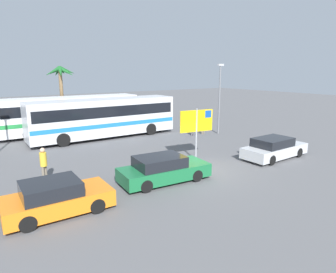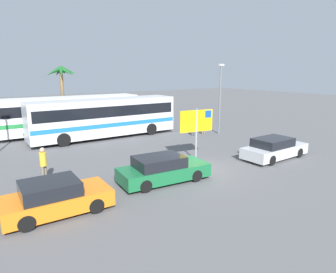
{
  "view_description": "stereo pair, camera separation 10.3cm",
  "coord_description": "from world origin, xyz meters",
  "px_view_note": "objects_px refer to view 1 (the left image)",
  "views": [
    {
      "loc": [
        -9.88,
        -11.82,
        5.36
      ],
      "look_at": [
        0.4,
        3.37,
        1.3
      ],
      "focal_mm": 31.63,
      "sensor_mm": 36.0,
      "label": 1
    },
    {
      "loc": [
        -9.79,
        -11.87,
        5.36
      ],
      "look_at": [
        0.4,
        3.37,
        1.3
      ],
      "focal_mm": 31.63,
      "sensor_mm": 36.0,
      "label": 2
    }
  ],
  "objects_px": {
    "bus_rear_coach": "(71,113)",
    "pedestrian_near_sign": "(43,162)",
    "bus_front_coach": "(104,116)",
    "pedestrian_crossing_lot": "(193,125)",
    "pedestrian_by_bus": "(203,122)",
    "car_silver": "(274,148)",
    "car_green": "(163,169)",
    "ferry_sign": "(197,123)",
    "car_orange": "(56,198)"
  },
  "relations": [
    {
      "from": "pedestrian_crossing_lot",
      "to": "pedestrian_near_sign",
      "type": "relative_size",
      "value": 0.91
    },
    {
      "from": "bus_rear_coach",
      "to": "ferry_sign",
      "type": "relative_size",
      "value": 3.71
    },
    {
      "from": "ferry_sign",
      "to": "car_green",
      "type": "bearing_deg",
      "value": -144.24
    },
    {
      "from": "bus_rear_coach",
      "to": "car_green",
      "type": "height_order",
      "value": "bus_rear_coach"
    },
    {
      "from": "car_green",
      "to": "pedestrian_crossing_lot",
      "type": "bearing_deg",
      "value": 48.02
    },
    {
      "from": "car_orange",
      "to": "pedestrian_crossing_lot",
      "type": "bearing_deg",
      "value": 32.13
    },
    {
      "from": "bus_front_coach",
      "to": "car_green",
      "type": "distance_m",
      "value": 11.22
    },
    {
      "from": "car_orange",
      "to": "pedestrian_near_sign",
      "type": "xyz_separation_m",
      "value": [
        0.32,
        3.64,
        0.41
      ]
    },
    {
      "from": "bus_front_coach",
      "to": "pedestrian_by_bus",
      "type": "xyz_separation_m",
      "value": [
        7.58,
        -3.51,
        -0.75
      ]
    },
    {
      "from": "car_silver",
      "to": "pedestrian_near_sign",
      "type": "bearing_deg",
      "value": 162.86
    },
    {
      "from": "ferry_sign",
      "to": "pedestrian_near_sign",
      "type": "relative_size",
      "value": 1.81
    },
    {
      "from": "car_orange",
      "to": "ferry_sign",
      "type": "bearing_deg",
      "value": 15.74
    },
    {
      "from": "ferry_sign",
      "to": "car_orange",
      "type": "xyz_separation_m",
      "value": [
        -8.9,
        -2.43,
        -1.69
      ]
    },
    {
      "from": "car_silver",
      "to": "car_orange",
      "type": "xyz_separation_m",
      "value": [
        -13.2,
        -0.04,
        -0.0
      ]
    },
    {
      "from": "car_silver",
      "to": "ferry_sign",
      "type": "bearing_deg",
      "value": 149.46
    },
    {
      "from": "ferry_sign",
      "to": "bus_front_coach",
      "type": "bearing_deg",
      "value": 112.02
    },
    {
      "from": "pedestrian_near_sign",
      "to": "car_silver",
      "type": "bearing_deg",
      "value": -143.43
    },
    {
      "from": "car_silver",
      "to": "pedestrian_near_sign",
      "type": "relative_size",
      "value": 2.59
    },
    {
      "from": "pedestrian_crossing_lot",
      "to": "ferry_sign",
      "type": "bearing_deg",
      "value": 158.93
    },
    {
      "from": "bus_rear_coach",
      "to": "pedestrian_near_sign",
      "type": "distance_m",
      "value": 12.41
    },
    {
      "from": "bus_front_coach",
      "to": "car_orange",
      "type": "height_order",
      "value": "bus_front_coach"
    },
    {
      "from": "car_green",
      "to": "car_silver",
      "type": "xyz_separation_m",
      "value": [
        7.99,
        -0.49,
        0.0
      ]
    },
    {
      "from": "ferry_sign",
      "to": "pedestrian_near_sign",
      "type": "distance_m",
      "value": 8.75
    },
    {
      "from": "car_green",
      "to": "pedestrian_by_bus",
      "type": "bearing_deg",
      "value": 44.19
    },
    {
      "from": "bus_front_coach",
      "to": "bus_rear_coach",
      "type": "relative_size",
      "value": 1.0
    },
    {
      "from": "ferry_sign",
      "to": "pedestrian_by_bus",
      "type": "bearing_deg",
      "value": 54.98
    },
    {
      "from": "pedestrian_by_bus",
      "to": "pedestrian_crossing_lot",
      "type": "bearing_deg",
      "value": 95.25
    },
    {
      "from": "bus_rear_coach",
      "to": "pedestrian_crossing_lot",
      "type": "bearing_deg",
      "value": -40.72
    },
    {
      "from": "bus_rear_coach",
      "to": "pedestrian_near_sign",
      "type": "height_order",
      "value": "bus_rear_coach"
    },
    {
      "from": "car_silver",
      "to": "pedestrian_by_bus",
      "type": "relative_size",
      "value": 2.62
    },
    {
      "from": "ferry_sign",
      "to": "car_silver",
      "type": "distance_m",
      "value": 5.2
    },
    {
      "from": "bus_front_coach",
      "to": "car_green",
      "type": "xyz_separation_m",
      "value": [
        -1.49,
        -11.06,
        -1.15
      ]
    },
    {
      "from": "bus_front_coach",
      "to": "car_orange",
      "type": "bearing_deg",
      "value": -120.04
    },
    {
      "from": "car_green",
      "to": "pedestrian_near_sign",
      "type": "xyz_separation_m",
      "value": [
        -4.89,
        3.11,
        0.41
      ]
    },
    {
      "from": "bus_front_coach",
      "to": "ferry_sign",
      "type": "bearing_deg",
      "value": -76.53
    },
    {
      "from": "car_orange",
      "to": "pedestrian_by_bus",
      "type": "bearing_deg",
      "value": 30.02
    },
    {
      "from": "bus_front_coach",
      "to": "pedestrian_crossing_lot",
      "type": "height_order",
      "value": "bus_front_coach"
    },
    {
      "from": "car_green",
      "to": "pedestrian_near_sign",
      "type": "relative_size",
      "value": 2.59
    },
    {
      "from": "car_orange",
      "to": "pedestrian_by_bus",
      "type": "xyz_separation_m",
      "value": [
        14.29,
        8.09,
        0.4
      ]
    },
    {
      "from": "bus_front_coach",
      "to": "bus_rear_coach",
      "type": "xyz_separation_m",
      "value": [
        -1.68,
        3.51,
        0.0
      ]
    },
    {
      "from": "ferry_sign",
      "to": "pedestrian_crossing_lot",
      "type": "height_order",
      "value": "ferry_sign"
    },
    {
      "from": "pedestrian_near_sign",
      "to": "pedestrian_by_bus",
      "type": "bearing_deg",
      "value": -110.13
    },
    {
      "from": "bus_front_coach",
      "to": "pedestrian_by_bus",
      "type": "bearing_deg",
      "value": -24.81
    },
    {
      "from": "bus_rear_coach",
      "to": "pedestrian_crossing_lot",
      "type": "distance_m",
      "value": 10.77
    },
    {
      "from": "pedestrian_by_bus",
      "to": "pedestrian_crossing_lot",
      "type": "xyz_separation_m",
      "value": [
        -1.13,
        0.02,
        -0.09
      ]
    },
    {
      "from": "bus_rear_coach",
      "to": "pedestrian_by_bus",
      "type": "relative_size",
      "value": 6.77
    },
    {
      "from": "car_silver",
      "to": "pedestrian_crossing_lot",
      "type": "height_order",
      "value": "pedestrian_crossing_lot"
    },
    {
      "from": "car_green",
      "to": "ferry_sign",
      "type": "bearing_deg",
      "value": 31.61
    },
    {
      "from": "bus_rear_coach",
      "to": "car_silver",
      "type": "bearing_deg",
      "value": -61.53
    },
    {
      "from": "bus_front_coach",
      "to": "car_orange",
      "type": "xyz_separation_m",
      "value": [
        -6.7,
        -11.59,
        -1.15
      ]
    }
  ]
}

